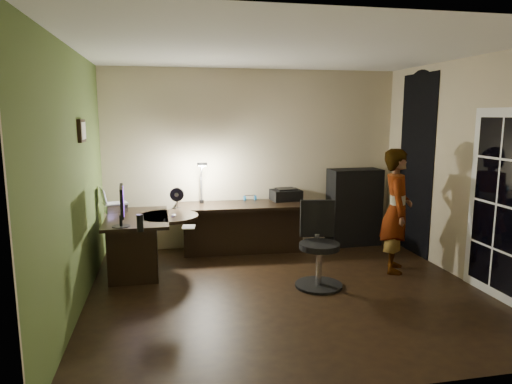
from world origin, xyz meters
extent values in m
cube|color=black|center=(0.00, 0.00, -0.01)|extent=(4.50, 4.00, 0.01)
cube|color=silver|center=(0.00, 0.00, 2.71)|extent=(4.50, 4.00, 0.01)
cube|color=#BCAD89|center=(0.00, 2.00, 1.35)|extent=(4.50, 0.01, 2.70)
cube|color=#BCAD89|center=(0.00, -2.00, 1.35)|extent=(4.50, 0.01, 2.70)
cube|color=#BCAD89|center=(-2.25, 0.00, 1.35)|extent=(0.01, 4.00, 2.70)
cube|color=#BCAD89|center=(2.25, 0.00, 1.35)|extent=(0.01, 4.00, 2.70)
cube|color=#4A602B|center=(-2.24, 0.00, 1.35)|extent=(0.00, 4.00, 2.70)
cube|color=black|center=(2.24, 1.15, 1.30)|extent=(0.01, 0.90, 2.60)
cube|color=white|center=(2.24, -0.55, 1.05)|extent=(0.02, 0.92, 2.10)
cube|color=black|center=(-2.22, 0.45, 1.85)|extent=(0.04, 0.30, 0.25)
cube|color=black|center=(-1.71, 1.04, 0.37)|extent=(0.80, 1.28, 0.73)
cube|color=black|center=(-0.23, 1.63, 0.36)|extent=(1.96, 0.76, 0.73)
cube|color=black|center=(1.55, 1.71, 0.60)|extent=(0.80, 0.42, 1.19)
cube|color=silver|center=(-2.00, 1.40, 0.78)|extent=(0.33, 0.30, 0.11)
cube|color=silver|center=(-2.00, 1.40, 0.96)|extent=(0.40, 0.38, 0.22)
cube|color=black|center=(-1.86, 0.54, 0.90)|extent=(0.15, 0.54, 0.35)
ellipsoid|color=silver|center=(-1.25, 0.97, 0.74)|extent=(0.08, 0.11, 0.04)
cube|color=black|center=(-1.50, 0.89, 0.73)|extent=(0.10, 0.15, 0.01)
cube|color=black|center=(-1.37, 0.79, 0.73)|extent=(0.02, 0.12, 0.01)
cylinder|color=black|center=(-1.63, 0.29, 0.82)|extent=(0.09, 0.09, 0.19)
cube|color=silver|center=(-1.09, 0.38, 0.73)|extent=(0.17, 0.22, 0.01)
cube|color=black|center=(-1.18, 1.54, 0.86)|extent=(0.21, 0.15, 0.30)
cube|color=#145185|center=(-0.07, 1.92, 0.76)|extent=(0.21, 0.10, 0.10)
cube|color=black|center=(0.47, 1.80, 0.81)|extent=(0.46, 0.38, 0.19)
cube|color=black|center=(-0.82, 1.83, 1.05)|extent=(0.24, 0.34, 0.68)
cube|color=black|center=(0.42, 0.07, 0.50)|extent=(0.65, 0.65, 1.01)
imported|color=#D8A88C|center=(1.57, 0.43, 0.80)|extent=(0.58, 0.68, 1.60)
camera|label=1|loc=(-1.33, -4.86, 2.02)|focal=32.00mm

